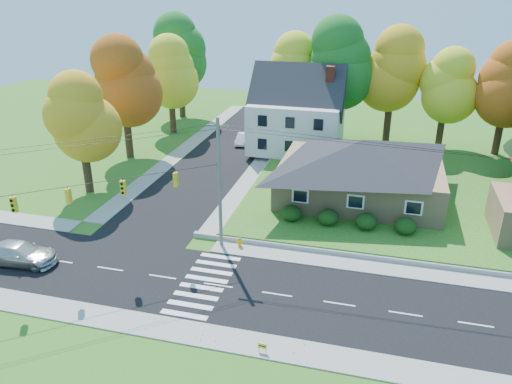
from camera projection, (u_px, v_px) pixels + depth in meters
The scene contains 23 objects.
ground at pixel (218, 286), 33.10m from camera, with size 120.00×120.00×0.00m, color #3D7923.
road_main at pixel (218, 285), 33.10m from camera, with size 90.00×8.00×0.02m, color black.
road_cross at pixel (225, 153), 58.04m from camera, with size 8.00×44.00×0.02m, color black.
sidewalk_north at pixel (240, 249), 37.53m from camera, with size 90.00×2.00×0.08m, color #9C9A90.
sidewalk_south at pixel (190, 333), 28.65m from camera, with size 90.00×2.00×0.08m, color #9C9A90.
lawn at pixel (414, 184), 48.61m from camera, with size 30.00×30.00×0.50m, color #3D7923.
ranch_house at pixel (361, 168), 44.14m from camera, with size 14.60×10.60×5.40m.
colonial_house at pixel (297, 114), 56.12m from camera, with size 10.40×8.40×9.60m.
hedge_row at pixel (347, 219), 39.60m from camera, with size 10.70×1.70×1.27m.
traffic_infrastructure at pixel (220, 207), 32.29m from camera, with size 38.10×10.66×10.00m.
tree_lot_0 at pixel (291, 71), 60.45m from camera, with size 6.72×6.72×12.51m.
tree_lot_1 at pixel (340, 63), 57.64m from camera, with size 7.84×7.84×14.60m.
tree_lot_2 at pixel (393, 70), 57.39m from camera, with size 7.28×7.28×13.56m.
tree_lot_3 at pixel (447, 86), 55.62m from camera, with size 6.16×6.16×11.47m.
tree_lot_4 at pixel (508, 84), 53.07m from camera, with size 6.72×6.72×12.51m.
tree_west_0 at pixel (80, 118), 44.88m from camera, with size 6.16×6.16×11.47m.
tree_west_1 at pixel (123, 82), 53.47m from camera, with size 7.28×7.28×13.56m.
tree_west_2 at pixel (170, 73), 62.37m from camera, with size 6.72×6.72×12.51m.
tree_west_3 at pixel (179, 53), 69.42m from camera, with size 7.84×7.84×14.60m.
silver_sedan at pixel (20, 253), 35.37m from camera, with size 2.18×5.37×1.56m, color silver.
white_car at pixel (243, 139), 60.90m from camera, with size 1.32×3.78×1.25m, color white.
fire_hydrant at pixel (240, 242), 37.68m from camera, with size 0.46×0.36×0.80m.
yard_sign at pixel (262, 346), 27.00m from camera, with size 0.51×0.07×0.64m.
Camera 1 is at (9.52, -26.35, 18.86)m, focal length 35.00 mm.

